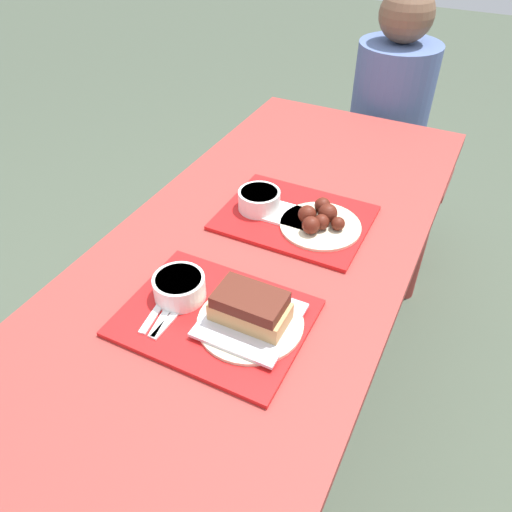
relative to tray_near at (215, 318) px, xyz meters
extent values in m
plane|color=#424C3D|center=(-0.03, 0.24, -0.75)|extent=(12.00, 12.00, 0.00)
cube|color=maroon|center=(-0.03, 0.24, -0.03)|extent=(0.76, 1.88, 0.04)
cylinder|color=maroon|center=(-0.35, 1.09, -0.40)|extent=(0.07, 0.07, 0.70)
cylinder|color=maroon|center=(0.29, 1.09, -0.40)|extent=(0.07, 0.07, 0.70)
cube|color=maroon|center=(-0.03, 1.39, -0.34)|extent=(0.73, 0.28, 0.04)
cylinder|color=maroon|center=(-0.33, 1.39, -0.55)|extent=(0.06, 0.06, 0.40)
cylinder|color=maroon|center=(0.27, 1.39, -0.55)|extent=(0.06, 0.06, 0.40)
cube|color=red|center=(0.00, 0.00, 0.00)|extent=(0.40, 0.31, 0.01)
cube|color=red|center=(0.01, 0.42, 0.00)|extent=(0.40, 0.31, 0.01)
cylinder|color=white|center=(-0.10, 0.02, 0.03)|extent=(0.12, 0.12, 0.05)
cylinder|color=beige|center=(-0.10, 0.02, 0.05)|extent=(0.10, 0.10, 0.01)
cylinder|color=beige|center=(0.08, 0.01, 0.01)|extent=(0.23, 0.23, 0.01)
cube|color=silver|center=(0.08, 0.01, 0.02)|extent=(0.19, 0.19, 0.01)
cube|color=tan|center=(0.08, 0.01, 0.04)|extent=(0.16, 0.09, 0.04)
cube|color=#4C1E14|center=(0.08, 0.01, 0.08)|extent=(0.14, 0.09, 0.03)
cube|color=white|center=(-0.10, -0.03, 0.01)|extent=(0.05, 0.17, 0.00)
cube|color=white|center=(-0.08, -0.03, 0.01)|extent=(0.02, 0.17, 0.00)
cube|color=white|center=(-0.12, -0.03, 0.01)|extent=(0.04, 0.17, 0.00)
cube|color=#3F3F47|center=(0.01, 0.07, 0.01)|extent=(0.04, 0.03, 0.01)
cylinder|color=white|center=(-0.10, 0.41, 0.03)|extent=(0.12, 0.12, 0.05)
cylinder|color=beige|center=(-0.10, 0.41, 0.05)|extent=(0.10, 0.10, 0.01)
cylinder|color=beige|center=(0.09, 0.41, 0.01)|extent=(0.22, 0.22, 0.01)
sphere|color=#4C190F|center=(0.14, 0.41, 0.03)|extent=(0.04, 0.04, 0.04)
sphere|color=#4C190F|center=(0.10, 0.43, 0.04)|extent=(0.05, 0.05, 0.05)
sphere|color=#4C190F|center=(0.07, 0.46, 0.04)|extent=(0.04, 0.04, 0.04)
sphere|color=#4C190F|center=(0.05, 0.40, 0.04)|extent=(0.05, 0.05, 0.05)
sphere|color=#4C190F|center=(0.08, 0.36, 0.04)|extent=(0.05, 0.05, 0.05)
sphere|color=#4C190F|center=(0.09, 0.39, 0.03)|extent=(0.04, 0.04, 0.04)
cube|color=white|center=(-0.01, 0.41, 0.01)|extent=(0.15, 0.10, 0.01)
cylinder|color=#4C6093|center=(0.03, 1.39, -0.06)|extent=(0.32, 0.32, 0.52)
sphere|color=brown|center=(0.03, 1.39, 0.31)|extent=(0.21, 0.21, 0.21)
camera|label=1|loc=(0.41, -0.63, 0.80)|focal=35.00mm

